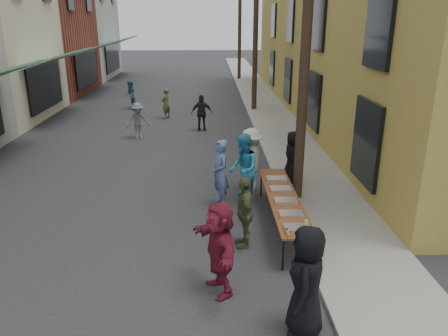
{
  "coord_description": "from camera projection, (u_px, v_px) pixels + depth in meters",
  "views": [
    {
      "loc": [
        1.96,
        -7.87,
        4.7
      ],
      "look_at": [
        2.28,
        1.94,
        1.3
      ],
      "focal_mm": 35.0,
      "sensor_mm": 36.0,
      "label": 1
    }
  ],
  "objects": [
    {
      "name": "serving_table",
      "position": [
        283.0,
        199.0,
        10.12
      ],
      "size": [
        0.7,
        4.0,
        0.75
      ],
      "color": "brown",
      "rests_on": "ground"
    },
    {
      "name": "catering_tray_sausage",
      "position": [
        297.0,
        228.0,
        8.53
      ],
      "size": [
        0.5,
        0.33,
        0.08
      ],
      "primitive_type": "cube",
      "color": "maroon",
      "rests_on": "serving_table"
    },
    {
      "name": "condiment_jar_c",
      "position": [
        287.0,
        231.0,
        8.43
      ],
      "size": [
        0.07,
        0.07,
        0.08
      ],
      "primitive_type": "cylinder",
      "color": "#A57F26",
      "rests_on": "serving_table"
    },
    {
      "name": "passerby_right",
      "position": [
        166.0,
        103.0,
        21.17
      ],
      "size": [
        0.56,
        0.64,
        1.46
      ],
      "primitive_type": "imported",
      "rotation": [
        0.0,
        0.0,
        4.21
      ],
      "color": "brown",
      "rests_on": "ground"
    },
    {
      "name": "catering_tray_foil_d",
      "position": [
        281.0,
        189.0,
        10.47
      ],
      "size": [
        0.5,
        0.33,
        0.08
      ],
      "primitive_type": "cube",
      "color": "#B2B2B7",
      "rests_on": "serving_table"
    },
    {
      "name": "utility_pole_mid",
      "position": [
        256.0,
        21.0,
        21.73
      ],
      "size": [
        0.26,
        0.26,
        9.0
      ],
      "primitive_type": "cylinder",
      "color": "#2D2116",
      "rests_on": "ground"
    },
    {
      "name": "guest_queue_back",
      "position": [
        220.0,
        248.0,
        7.65
      ],
      "size": [
        1.02,
        1.69,
        1.74
      ],
      "primitive_type": "imported",
      "rotation": [
        0.0,
        0.0,
        -1.23
      ],
      "color": "maroon",
      "rests_on": "ground"
    },
    {
      "name": "guest_front_e",
      "position": [
        245.0,
        212.0,
        9.25
      ],
      "size": [
        0.45,
        0.95,
        1.58
      ],
      "primitive_type": "imported",
      "rotation": [
        0.0,
        0.0,
        -1.49
      ],
      "color": "#4B5732",
      "rests_on": "ground"
    },
    {
      "name": "sidewalk",
      "position": [
        267.0,
        109.0,
        23.21
      ],
      "size": [
        2.2,
        60.0,
        0.1
      ],
      "primitive_type": "cube",
      "color": "gray",
      "rests_on": "ground"
    },
    {
      "name": "ground",
      "position": [
        116.0,
        260.0,
        8.91
      ],
      "size": [
        120.0,
        120.0,
        0.0
      ],
      "primitive_type": "plane",
      "color": "#28282B",
      "rests_on": "ground"
    },
    {
      "name": "passerby_far",
      "position": [
        131.0,
        95.0,
        23.33
      ],
      "size": [
        0.78,
        0.88,
        1.52
      ],
      "primitive_type": "imported",
      "rotation": [
        0.0,
        0.0,
        5.04
      ],
      "color": "#41677E",
      "rests_on": "ground"
    },
    {
      "name": "condiment_jar_b",
      "position": [
        287.0,
        233.0,
        8.34
      ],
      "size": [
        0.07,
        0.07,
        0.08
      ],
      "primitive_type": "cylinder",
      "color": "#A57F26",
      "rests_on": "serving_table"
    },
    {
      "name": "passerby_left",
      "position": [
        138.0,
        121.0,
        17.66
      ],
      "size": [
        1.07,
        0.85,
        1.46
      ],
      "primitive_type": "imported",
      "rotation": [
        0.0,
        0.0,
        0.38
      ],
      "color": "slate",
      "rests_on": "ground"
    },
    {
      "name": "cup_stack",
      "position": [
        310.0,
        233.0,
        8.3
      ],
      "size": [
        0.08,
        0.08,
        0.12
      ],
      "primitive_type": "cylinder",
      "color": "tan",
      "rests_on": "serving_table"
    },
    {
      "name": "utility_pole_far",
      "position": [
        240.0,
        20.0,
        33.06
      ],
      "size": [
        0.26,
        0.26,
        9.0
      ],
      "primitive_type": "cylinder",
      "color": "#2D2116",
      "rests_on": "ground"
    },
    {
      "name": "guest_front_c",
      "position": [
        243.0,
        169.0,
        11.43
      ],
      "size": [
        0.78,
        0.96,
        1.87
      ],
      "primitive_type": "imported",
      "rotation": [
        0.0,
        0.0,
        -1.49
      ],
      "color": "teal",
      "rests_on": "ground"
    },
    {
      "name": "guest_front_b",
      "position": [
        220.0,
        173.0,
        11.28
      ],
      "size": [
        0.6,
        0.74,
        1.77
      ],
      "primitive_type": "imported",
      "rotation": [
        0.0,
        0.0,
        -1.26
      ],
      "color": "#51679D",
      "rests_on": "ground"
    },
    {
      "name": "catering_tray_buns_end",
      "position": [
        276.0,
        179.0,
        11.13
      ],
      "size": [
        0.5,
        0.33,
        0.08
      ],
      "primitive_type": "cube",
      "color": "tan",
      "rests_on": "serving_table"
    },
    {
      "name": "condiment_jar_a",
      "position": [
        288.0,
        236.0,
        8.24
      ],
      "size": [
        0.07,
        0.07,
        0.08
      ],
      "primitive_type": "cylinder",
      "color": "#A57F26",
      "rests_on": "serving_table"
    },
    {
      "name": "guest_front_a",
      "position": [
        307.0,
        282.0,
        6.61
      ],
      "size": [
        0.81,
        1.02,
        1.82
      ],
      "primitive_type": "imported",
      "rotation": [
        0.0,
        0.0,
        -1.87
      ],
      "color": "black",
      "rests_on": "ground"
    },
    {
      "name": "server",
      "position": [
        293.0,
        157.0,
        12.63
      ],
      "size": [
        0.75,
        0.88,
        1.53
      ],
      "primitive_type": "imported",
      "rotation": [
        0.0,
        0.0,
        1.99
      ],
      "color": "black",
      "rests_on": "sidewalk"
    },
    {
      "name": "catering_tray_buns",
      "position": [
        285.0,
        201.0,
        9.81
      ],
      "size": [
        0.5,
        0.33,
        0.08
      ],
      "primitive_type": "cube",
      "color": "tan",
      "rests_on": "serving_table"
    },
    {
      "name": "utility_pole_near",
      "position": [
        307.0,
        26.0,
        10.4
      ],
      "size": [
        0.26,
        0.26,
        9.0
      ],
      "primitive_type": "cylinder",
      "color": "#2D2116",
      "rests_on": "ground"
    },
    {
      "name": "passerby_mid",
      "position": [
        202.0,
        113.0,
        18.84
      ],
      "size": [
        0.93,
        0.4,
        1.57
      ],
      "primitive_type": "imported",
      "rotation": [
        0.0,
        0.0,
        3.12
      ],
      "color": "black",
      "rests_on": "ground"
    },
    {
      "name": "guest_front_d",
      "position": [
        251.0,
        160.0,
        12.25
      ],
      "size": [
        0.92,
        1.29,
        1.81
      ],
      "primitive_type": "imported",
      "rotation": [
        0.0,
        0.0,
        -1.8
      ],
      "color": "silver",
      "rests_on": "ground"
    },
    {
      "name": "catering_tray_foil_b",
      "position": [
        291.0,
        214.0,
        9.15
      ],
      "size": [
        0.5,
        0.33,
        0.08
      ],
      "primitive_type": "cube",
      "color": "#B2B2B7",
      "rests_on": "serving_table"
    },
    {
      "name": "building_ochre",
      "position": [
        400.0,
        10.0,
        20.84
      ],
      "size": [
        10.0,
        28.0,
        10.0
      ],
      "primitive_type": "cube",
      "color": "#9F8E38",
      "rests_on": "ground"
    }
  ]
}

